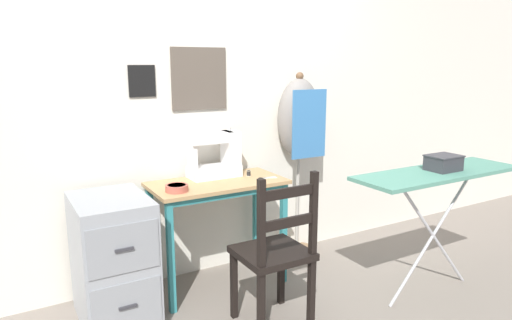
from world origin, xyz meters
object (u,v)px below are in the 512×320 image
object	(u,v)px
scissors	(265,178)
storage_box	(443,163)
filing_cabinet	(113,259)
wooden_chair	(275,254)
dress_form	(299,126)
fabric_bowl	(177,188)
sewing_machine	(217,156)
thread_spool_near_machine	(249,173)
ironing_board	(438,178)

from	to	relation	value
scissors	storage_box	xyz separation A→B (m)	(0.89, -0.74, 0.15)
filing_cabinet	wooden_chair	bearing A→B (deg)	-34.40
dress_form	storage_box	world-z (taller)	dress_form
filing_cabinet	dress_form	bearing A→B (deg)	9.62
wooden_chair	fabric_bowl	bearing A→B (deg)	126.27
sewing_machine	filing_cabinet	bearing A→B (deg)	-165.25
fabric_bowl	thread_spool_near_machine	distance (m)	0.59
fabric_bowl	wooden_chair	world-z (taller)	wooden_chair
filing_cabinet	storage_box	world-z (taller)	storage_box
ironing_board	storage_box	world-z (taller)	storage_box
thread_spool_near_machine	ironing_board	size ratio (longest dim) A/B	0.03
scissors	wooden_chair	distance (m)	0.66
sewing_machine	thread_spool_near_machine	size ratio (longest dim) A/B	9.25
storage_box	thread_spool_near_machine	bearing A→B (deg)	138.21
ironing_board	storage_box	xyz separation A→B (m)	(0.04, -0.00, 0.09)
sewing_machine	wooden_chair	world-z (taller)	sewing_machine
filing_cabinet	ironing_board	xyz separation A→B (m)	(1.90, -0.74, 0.42)
thread_spool_near_machine	wooden_chair	bearing A→B (deg)	-106.38
fabric_bowl	scissors	world-z (taller)	fabric_bowl
ironing_board	sewing_machine	bearing A→B (deg)	139.49
sewing_machine	dress_form	size ratio (longest dim) A/B	0.25
dress_form	sewing_machine	bearing A→B (deg)	-176.09
sewing_machine	wooden_chair	bearing A→B (deg)	-89.57
sewing_machine	storage_box	world-z (taller)	sewing_machine
sewing_machine	fabric_bowl	size ratio (longest dim) A/B	2.62
fabric_bowl	sewing_machine	bearing A→B (deg)	30.21
fabric_bowl	dress_form	world-z (taller)	dress_form
dress_form	storage_box	distance (m)	1.10
wooden_chair	storage_box	size ratio (longest dim) A/B	4.48
fabric_bowl	scissors	distance (m)	0.64
thread_spool_near_machine	filing_cabinet	distance (m)	1.06
fabric_bowl	ironing_board	bearing A→B (deg)	-26.01
sewing_machine	scissors	xyz separation A→B (m)	(0.26, -0.21, -0.15)
filing_cabinet	ironing_board	bearing A→B (deg)	-21.39
sewing_machine	ironing_board	xyz separation A→B (m)	(1.11, -0.95, -0.09)
scissors	dress_form	world-z (taller)	dress_form
wooden_chair	filing_cabinet	world-z (taller)	wooden_chair
thread_spool_near_machine	storage_box	xyz separation A→B (m)	(0.96, -0.85, 0.13)
dress_form	filing_cabinet	bearing A→B (deg)	-170.38
fabric_bowl	wooden_chair	distance (m)	0.73
filing_cabinet	ironing_board	world-z (taller)	ironing_board
wooden_chair	ironing_board	distance (m)	1.18
filing_cabinet	storage_box	size ratio (longest dim) A/B	3.63
filing_cabinet	storage_box	bearing A→B (deg)	-21.02
scissors	dress_form	size ratio (longest dim) A/B	0.09
ironing_board	storage_box	bearing A→B (deg)	-1.35
filing_cabinet	scissors	bearing A→B (deg)	-0.40
sewing_machine	storage_box	xyz separation A→B (m)	(1.15, -0.95, 0.00)
scissors	wooden_chair	world-z (taller)	wooden_chair
sewing_machine	ironing_board	distance (m)	1.47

